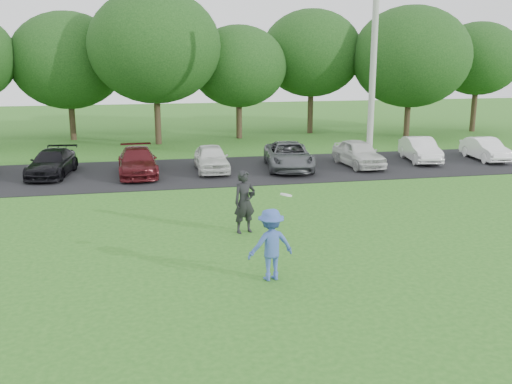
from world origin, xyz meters
TOP-DOWN VIEW (x-y plane):
  - ground at (0.00, 0.00)m, footprint 100.00×100.00m
  - parking_lot at (0.00, 13.00)m, footprint 32.00×6.50m
  - utility_pole at (7.27, 12.75)m, footprint 0.28×0.28m
  - frisbee_player at (-0.32, 0.33)m, footprint 1.16×0.78m
  - camera_bystander at (-0.24, 3.95)m, footprint 0.76×0.60m
  - parked_cars at (-1.36, 12.97)m, footprint 28.86×4.79m
  - tree_row at (1.51, 22.76)m, footprint 42.39×9.85m

SIDE VIEW (x-z plane):
  - ground at x=0.00m, z-range 0.00..0.00m
  - parking_lot at x=0.00m, z-range 0.00..0.03m
  - parked_cars at x=-1.36m, z-range 0.00..1.21m
  - frisbee_player at x=-0.32m, z-range -0.18..1.86m
  - camera_bystander at x=-0.24m, z-range 0.00..1.83m
  - utility_pole at x=7.27m, z-range 0.00..9.25m
  - tree_row at x=1.51m, z-range 0.59..9.23m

